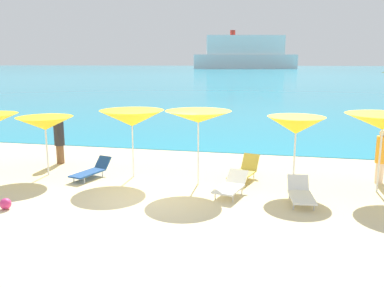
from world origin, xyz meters
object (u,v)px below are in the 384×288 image
object	(u,v)px
umbrella_3	(198,117)
beachgoer_0	(59,138)
umbrella_2	(132,118)
lounge_chair_1	(301,193)
umbrella_1	(45,123)
beachgoer_1	(381,155)
umbrella_5	(383,122)
cruise_ship	(245,54)
umbrella_4	(296,125)
lounge_chair_0	(231,185)
beach_ball	(6,204)
lounge_chair_2	(244,171)
lounge_chair_3	(92,170)

from	to	relation	value
umbrella_3	beachgoer_0	world-z (taller)	umbrella_3
umbrella_2	lounge_chair_1	distance (m)	5.90
umbrella_1	beachgoer_1	world-z (taller)	umbrella_1
umbrella_5	cruise_ship	xyz separation A→B (m)	(-25.18, 239.09, 6.55)
umbrella_2	umbrella_4	xyz separation A→B (m)	(5.28, 0.06, -0.07)
umbrella_3	umbrella_5	size ratio (longest dim) A/B	1.00
umbrella_4	beachgoer_0	world-z (taller)	umbrella_4
lounge_chair_0	beach_ball	distance (m)	6.18
umbrella_4	lounge_chair_0	xyz separation A→B (m)	(-1.80, -1.32, -1.62)
lounge_chair_2	umbrella_1	bearing A→B (deg)	-157.66
umbrella_1	beachgoer_1	size ratio (longest dim) A/B	1.17
umbrella_3	beach_ball	distance (m)	5.95
umbrella_2	umbrella_3	world-z (taller)	umbrella_3
umbrella_1	umbrella_2	world-z (taller)	umbrella_2
umbrella_4	lounge_chair_0	size ratio (longest dim) A/B	1.37
lounge_chair_3	beachgoer_1	bearing A→B (deg)	24.19
umbrella_4	beachgoer_0	bearing A→B (deg)	172.94
lounge_chair_0	cruise_ship	xyz separation A→B (m)	(-20.95, 240.33, 8.36)
umbrella_4	lounge_chair_1	size ratio (longest dim) A/B	1.50
umbrella_2	umbrella_5	distance (m)	7.71
umbrella_4	umbrella_5	size ratio (longest dim) A/B	0.93
lounge_chair_0	umbrella_2	bearing A→B (deg)	173.64
umbrella_2	beachgoer_0	size ratio (longest dim) A/B	1.22
lounge_chair_2	lounge_chair_3	world-z (taller)	lounge_chair_2
lounge_chair_2	beachgoer_0	world-z (taller)	beachgoer_0
umbrella_3	umbrella_1	bearing A→B (deg)	-179.68
umbrella_2	beachgoer_1	bearing A→B (deg)	7.10
umbrella_3	lounge_chair_2	xyz separation A→B (m)	(1.40, 0.80, -1.85)
lounge_chair_2	umbrella_5	bearing A→B (deg)	8.92
lounge_chair_0	lounge_chair_2	size ratio (longest dim) A/B	0.95
cruise_ship	beach_ball	bearing A→B (deg)	-99.32
beach_ball	umbrella_1	bearing A→B (deg)	102.93
umbrella_4	lounge_chair_1	xyz separation A→B (m)	(0.16, -1.59, -1.64)
lounge_chair_2	lounge_chair_3	xyz separation A→B (m)	(-5.03, -0.86, -0.05)
umbrella_2	beach_ball	distance (m)	4.68
umbrella_1	lounge_chair_1	world-z (taller)	umbrella_1
umbrella_4	beach_ball	distance (m)	8.55
lounge_chair_3	beach_ball	bearing A→B (deg)	-89.83
umbrella_2	umbrella_4	bearing A→B (deg)	0.65
beachgoer_0	beachgoer_1	world-z (taller)	beachgoer_0
umbrella_1	lounge_chair_2	xyz separation A→B (m)	(6.67, 0.83, -1.48)
umbrella_5	beachgoer_0	distance (m)	11.21
beachgoer_0	beach_ball	bearing A→B (deg)	45.01
umbrella_5	beach_ball	distance (m)	10.75
lounge_chair_2	cruise_ship	size ratio (longest dim) A/B	0.03
lounge_chair_1	beach_ball	world-z (taller)	lounge_chair_1
beachgoer_0	beach_ball	distance (m)	5.04
lounge_chair_0	lounge_chair_3	distance (m)	4.87
umbrella_2	beachgoer_1	distance (m)	8.11
umbrella_5	lounge_chair_2	world-z (taller)	umbrella_5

